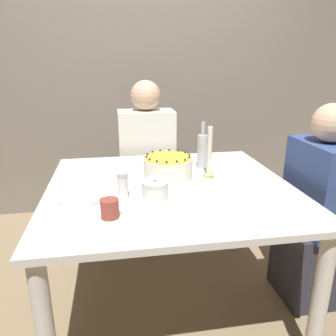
{
  "coord_description": "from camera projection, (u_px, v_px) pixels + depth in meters",
  "views": [
    {
      "loc": [
        -0.27,
        -1.55,
        1.33
      ],
      "look_at": [
        0.01,
        0.11,
        0.78
      ],
      "focal_mm": 35.0,
      "sensor_mm": 36.0,
      "label": 1
    }
  ],
  "objects": [
    {
      "name": "ground_plane",
      "position": [
        170.0,
        301.0,
        1.91
      ],
      "size": [
        12.0,
        12.0,
        0.0
      ],
      "primitive_type": "plane",
      "color": "#8C7556"
    },
    {
      "name": "wall_behind",
      "position": [
        143.0,
        65.0,
        2.82
      ],
      "size": [
        8.0,
        0.05,
        2.6
      ],
      "color": "slate",
      "rests_on": "ground_plane"
    },
    {
      "name": "dining_table",
      "position": [
        170.0,
        203.0,
        1.72
      ],
      "size": [
        1.24,
        1.16,
        0.72
      ],
      "color": "beige",
      "rests_on": "ground_plane"
    },
    {
      "name": "cake",
      "position": [
        168.0,
        167.0,
        1.78
      ],
      "size": [
        0.27,
        0.27,
        0.13
      ],
      "color": "white",
      "rests_on": "dining_table"
    },
    {
      "name": "sugar_bowl",
      "position": [
        155.0,
        190.0,
        1.51
      ],
      "size": [
        0.13,
        0.13,
        0.11
      ],
      "color": "white",
      "rests_on": "dining_table"
    },
    {
      "name": "sugar_shaker",
      "position": [
        123.0,
        185.0,
        1.51
      ],
      "size": [
        0.05,
        0.05,
        0.12
      ],
      "color": "white",
      "rests_on": "dining_table"
    },
    {
      "name": "plate_stack",
      "position": [
        80.0,
        199.0,
        1.49
      ],
      "size": [
        0.2,
        0.2,
        0.02
      ],
      "color": "white",
      "rests_on": "dining_table"
    },
    {
      "name": "candle",
      "position": [
        209.0,
        157.0,
        1.77
      ],
      "size": [
        0.06,
        0.06,
        0.28
      ],
      "color": "tan",
      "rests_on": "dining_table"
    },
    {
      "name": "bottle",
      "position": [
        202.0,
        151.0,
        1.93
      ],
      "size": [
        0.06,
        0.06,
        0.28
      ],
      "color": "#B2B7BC",
      "rests_on": "dining_table"
    },
    {
      "name": "cup",
      "position": [
        110.0,
        209.0,
        1.33
      ],
      "size": [
        0.07,
        0.07,
        0.08
      ],
      "color": "#993D33",
      "rests_on": "dining_table"
    },
    {
      "name": "person_man_blue_shirt",
      "position": [
        147.0,
        173.0,
        2.47
      ],
      "size": [
        0.4,
        0.34,
        1.21
      ],
      "rotation": [
        0.0,
        0.0,
        3.14
      ],
      "color": "#473D33",
      "rests_on": "ground_plane"
    },
    {
      "name": "person_woman_floral",
      "position": [
        317.0,
        220.0,
        1.82
      ],
      "size": [
        0.34,
        0.4,
        1.14
      ],
      "rotation": [
        0.0,
        0.0,
        1.57
      ],
      "color": "#2D2D38",
      "rests_on": "ground_plane"
    }
  ]
}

